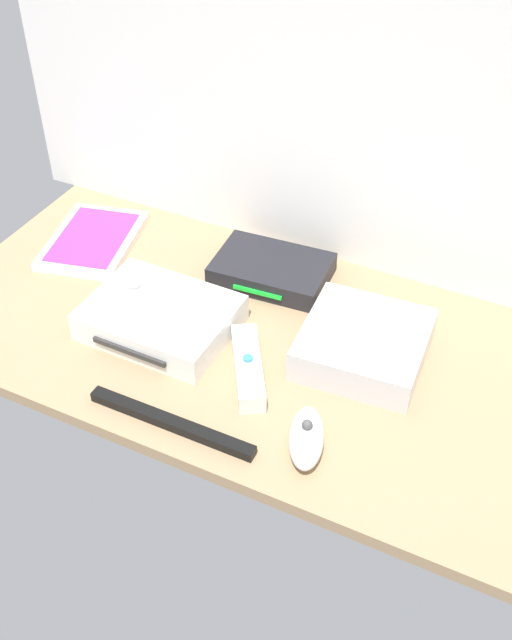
{
  "coord_description": "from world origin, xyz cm",
  "views": [
    {
      "loc": [
        36.47,
        -74.53,
        76.05
      ],
      "look_at": [
        0.0,
        0.0,
        4.0
      ],
      "focal_mm": 43.13,
      "sensor_mm": 36.0,
      "label": 1
    }
  ],
  "objects_px": {
    "sensor_bar": "(171,423)",
    "game_console": "(160,318)",
    "remote_wand": "(248,367)",
    "remote_nunchuk": "(306,438)",
    "remote_classic_pad": "(155,302)",
    "network_router": "(272,270)",
    "mini_computer": "(364,344)",
    "game_case": "(93,240)"
  },
  "relations": [
    {
      "from": "game_case",
      "to": "remote_nunchuk",
      "type": "distance_m",
      "value": 0.56
    },
    {
      "from": "remote_nunchuk",
      "to": "remote_classic_pad",
      "type": "xyz_separation_m",
      "value": [
        -0.29,
        0.11,
        0.03
      ]
    },
    {
      "from": "game_console",
      "to": "game_case",
      "type": "height_order",
      "value": "game_console"
    },
    {
      "from": "mini_computer",
      "to": "game_console",
      "type": "bearing_deg",
      "value": -165.75
    },
    {
      "from": "network_router",
      "to": "remote_nunchuk",
      "type": "xyz_separation_m",
      "value": [
        0.19,
        -0.3,
        0.0
      ]
    },
    {
      "from": "game_case",
      "to": "sensor_bar",
      "type": "relative_size",
      "value": 0.9
    },
    {
      "from": "sensor_bar",
      "to": "remote_wand",
      "type": "bearing_deg",
      "value": 69.84
    },
    {
      "from": "game_case",
      "to": "network_router",
      "type": "bearing_deg",
      "value": -4.83
    },
    {
      "from": "remote_wand",
      "to": "remote_classic_pad",
      "type": "bearing_deg",
      "value": 139.32
    },
    {
      "from": "mini_computer",
      "to": "network_router",
      "type": "xyz_separation_m",
      "value": [
        -0.19,
        0.11,
        -0.01
      ]
    },
    {
      "from": "game_console",
      "to": "sensor_bar",
      "type": "distance_m",
      "value": 0.19
    },
    {
      "from": "remote_classic_pad",
      "to": "game_case",
      "type": "bearing_deg",
      "value": 156.99
    },
    {
      "from": "network_router",
      "to": "sensor_bar",
      "type": "distance_m",
      "value": 0.34
    },
    {
      "from": "sensor_bar",
      "to": "game_console",
      "type": "bearing_deg",
      "value": 125.28
    },
    {
      "from": "network_router",
      "to": "remote_classic_pad",
      "type": "xyz_separation_m",
      "value": [
        -0.1,
        -0.19,
        0.04
      ]
    },
    {
      "from": "game_console",
      "to": "remote_wand",
      "type": "distance_m",
      "value": 0.16
    },
    {
      "from": "mini_computer",
      "to": "game_case",
      "type": "xyz_separation_m",
      "value": [
        -0.51,
        0.06,
        -0.02
      ]
    },
    {
      "from": "game_case",
      "to": "network_router",
      "type": "xyz_separation_m",
      "value": [
        0.31,
        0.05,
        0.01
      ]
    },
    {
      "from": "network_router",
      "to": "mini_computer",
      "type": "bearing_deg",
      "value": -33.41
    },
    {
      "from": "game_case",
      "to": "remote_classic_pad",
      "type": "height_order",
      "value": "remote_classic_pad"
    },
    {
      "from": "remote_classic_pad",
      "to": "sensor_bar",
      "type": "height_order",
      "value": "remote_classic_pad"
    },
    {
      "from": "game_console",
      "to": "remote_classic_pad",
      "type": "distance_m",
      "value": 0.03
    },
    {
      "from": "network_router",
      "to": "remote_nunchuk",
      "type": "height_order",
      "value": "remote_nunchuk"
    },
    {
      "from": "mini_computer",
      "to": "remote_nunchuk",
      "type": "xyz_separation_m",
      "value": [
        -0.01,
        -0.19,
        -0.01
      ]
    },
    {
      "from": "mini_computer",
      "to": "sensor_bar",
      "type": "relative_size",
      "value": 0.76
    },
    {
      "from": "network_router",
      "to": "remote_wand",
      "type": "height_order",
      "value": "same"
    },
    {
      "from": "remote_wand",
      "to": "sensor_bar",
      "type": "bearing_deg",
      "value": -141.79
    },
    {
      "from": "game_console",
      "to": "sensor_bar",
      "type": "height_order",
      "value": "game_console"
    },
    {
      "from": "mini_computer",
      "to": "remote_classic_pad",
      "type": "xyz_separation_m",
      "value": [
        -0.29,
        -0.08,
        0.03
      ]
    },
    {
      "from": "game_case",
      "to": "remote_nunchuk",
      "type": "relative_size",
      "value": 1.98
    },
    {
      "from": "remote_nunchuk",
      "to": "sensor_bar",
      "type": "xyz_separation_m",
      "value": [
        -0.17,
        -0.04,
        -0.01
      ]
    },
    {
      "from": "remote_classic_pad",
      "to": "sensor_bar",
      "type": "xyz_separation_m",
      "value": [
        0.12,
        -0.15,
        -0.05
      ]
    },
    {
      "from": "remote_nunchuk",
      "to": "mini_computer",
      "type": "bearing_deg",
      "value": 67.74
    },
    {
      "from": "mini_computer",
      "to": "remote_classic_pad",
      "type": "height_order",
      "value": "remote_classic_pad"
    },
    {
      "from": "remote_classic_pad",
      "to": "sensor_bar",
      "type": "relative_size",
      "value": 0.65
    },
    {
      "from": "network_router",
      "to": "game_console",
      "type": "bearing_deg",
      "value": -121.57
    },
    {
      "from": "remote_nunchuk",
      "to": "remote_classic_pad",
      "type": "bearing_deg",
      "value": 138.63
    },
    {
      "from": "network_router",
      "to": "sensor_bar",
      "type": "relative_size",
      "value": 0.78
    },
    {
      "from": "remote_wand",
      "to": "remote_nunchuk",
      "type": "height_order",
      "value": "remote_nunchuk"
    },
    {
      "from": "remote_nunchuk",
      "to": "remote_classic_pad",
      "type": "distance_m",
      "value": 0.31
    },
    {
      "from": "game_console",
      "to": "mini_computer",
      "type": "height_order",
      "value": "mini_computer"
    },
    {
      "from": "mini_computer",
      "to": "sensor_bar",
      "type": "xyz_separation_m",
      "value": [
        -0.18,
        -0.23,
        -0.02
      ]
    }
  ]
}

